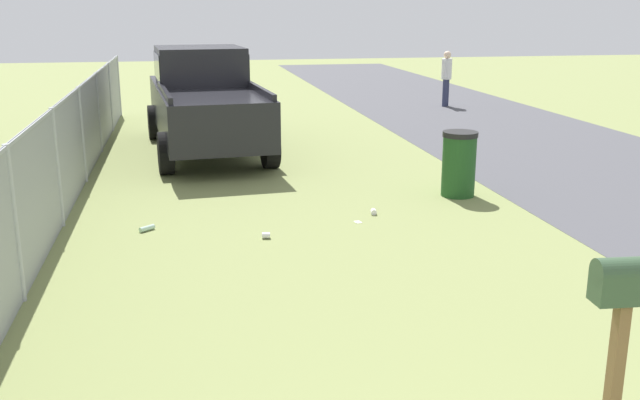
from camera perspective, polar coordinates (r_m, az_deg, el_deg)
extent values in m
cube|color=brown|center=(5.57, 22.44, -11.96)|extent=(0.09, 0.09, 0.95)
cube|color=#334C33|center=(5.34, 23.07, -6.35)|extent=(0.23, 0.46, 0.22)
cylinder|color=#334C33|center=(5.30, 23.19, -5.24)|extent=(0.23, 0.46, 0.20)
cube|color=red|center=(5.40, 22.50, -5.30)|extent=(0.02, 0.04, 0.18)
cube|color=black|center=(14.89, -9.08, 7.12)|extent=(5.71, 2.36, 0.90)
cube|color=black|center=(15.46, -9.51, 10.49)|extent=(2.03, 1.89, 0.76)
cube|color=black|center=(15.46, -9.51, 10.49)|extent=(1.98, 1.93, 0.53)
cube|color=black|center=(13.54, -12.23, 8.37)|extent=(2.89, 0.33, 0.12)
cube|color=black|center=(13.76, -4.90, 8.75)|extent=(2.89, 0.33, 0.12)
cylinder|color=black|center=(16.70, -13.01, 6.04)|extent=(0.78, 0.32, 0.76)
cylinder|color=black|center=(16.89, -6.56, 6.43)|extent=(0.78, 0.32, 0.76)
cylinder|color=black|center=(13.08, -12.13, 3.66)|extent=(0.78, 0.32, 0.76)
cylinder|color=black|center=(13.33, -3.98, 4.17)|extent=(0.78, 0.32, 0.76)
cylinder|color=#1E4C1E|center=(11.49, 10.95, 2.63)|extent=(0.52, 0.52, 0.94)
cylinder|color=black|center=(11.39, 11.08, 5.15)|extent=(0.55, 0.55, 0.08)
cylinder|color=#2D3351|center=(22.08, 10.01, 8.39)|extent=(0.14, 0.14, 0.81)
cylinder|color=#2D3351|center=(21.95, 9.87, 8.36)|extent=(0.14, 0.14, 0.81)
cylinder|color=silver|center=(21.95, 10.02, 10.20)|extent=(0.30, 0.30, 0.61)
sphere|color=beige|center=(21.92, 10.07, 11.28)|extent=(0.22, 0.22, 0.22)
cylinder|color=silver|center=(22.13, 10.22, 10.31)|extent=(0.09, 0.17, 0.55)
cylinder|color=silver|center=(21.76, 9.83, 10.25)|extent=(0.09, 0.17, 0.55)
cylinder|color=#9EA3A8|center=(7.73, -23.06, -1.82)|extent=(0.07, 0.07, 1.62)
cylinder|color=#9EA3A8|center=(10.23, -20.13, 2.40)|extent=(0.07, 0.07, 1.62)
cylinder|color=#9EA3A8|center=(12.79, -18.36, 4.94)|extent=(0.07, 0.07, 1.62)
cylinder|color=#9EA3A8|center=(15.37, -17.17, 6.63)|extent=(0.07, 0.07, 1.62)
cylinder|color=#9EA3A8|center=(17.97, -16.32, 7.83)|extent=(0.07, 0.07, 1.62)
cylinder|color=#9EA3A8|center=(20.57, -15.68, 8.73)|extent=(0.07, 0.07, 1.62)
cube|color=#9EA3A8|center=(11.39, -19.49, 7.66)|extent=(18.41, 0.04, 0.04)
cube|color=gray|center=(11.51, -19.15, 3.81)|extent=(18.41, 0.01, 1.62)
cylinder|color=white|center=(10.38, 4.28, -0.94)|extent=(0.11, 0.09, 0.08)
cylinder|color=#B2D8BF|center=(9.87, -13.56, -2.20)|extent=(0.20, 0.21, 0.07)
cylinder|color=white|center=(9.31, -4.30, -2.83)|extent=(0.10, 0.11, 0.08)
cube|color=silver|center=(10.00, 3.02, -1.74)|extent=(0.13, 0.11, 0.01)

